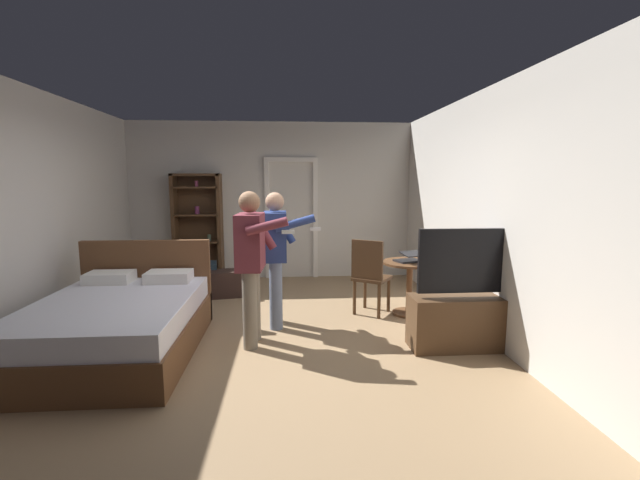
% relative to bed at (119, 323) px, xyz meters
% --- Properties ---
extents(ground_plane, '(6.66, 6.66, 0.00)m').
position_rel_bed_xyz_m(ground_plane, '(1.44, 0.24, -0.30)').
color(ground_plane, '#997A56').
extents(wall_back, '(5.14, 0.12, 2.74)m').
position_rel_bed_xyz_m(wall_back, '(1.44, 3.33, 1.07)').
color(wall_back, beige).
rests_on(wall_back, ground_plane).
extents(wall_left, '(0.15, 6.30, 2.74)m').
position_rel_bed_xyz_m(wall_left, '(-1.06, 0.24, 1.07)').
color(wall_left, beige).
rests_on(wall_left, ground_plane).
extents(wall_right, '(0.12, 6.30, 2.74)m').
position_rel_bed_xyz_m(wall_right, '(3.95, 0.24, 1.07)').
color(wall_right, beige).
rests_on(wall_right, ground_plane).
extents(doorway_frame, '(0.93, 0.08, 2.13)m').
position_rel_bed_xyz_m(doorway_frame, '(1.78, 3.25, 0.92)').
color(doorway_frame, white).
rests_on(doorway_frame, ground_plane).
extents(bed, '(1.52, 2.10, 1.02)m').
position_rel_bed_xyz_m(bed, '(0.00, 0.00, 0.00)').
color(bed, brown).
rests_on(bed, ground_plane).
extents(bookshelf, '(0.81, 0.32, 1.85)m').
position_rel_bed_xyz_m(bookshelf, '(0.18, 3.10, 0.69)').
color(bookshelf, '#4C331E').
rests_on(bookshelf, ground_plane).
extents(tv_flatscreen, '(1.23, 0.40, 1.26)m').
position_rel_bed_xyz_m(tv_flatscreen, '(3.59, -0.15, 0.06)').
color(tv_flatscreen, '#4C331E').
rests_on(tv_flatscreen, ground_plane).
extents(side_table, '(0.71, 0.71, 0.70)m').
position_rel_bed_xyz_m(side_table, '(3.29, 0.99, 0.18)').
color(side_table, brown).
rests_on(side_table, ground_plane).
extents(laptop, '(0.42, 0.42, 0.15)m').
position_rel_bed_xyz_m(laptop, '(3.27, 0.95, 0.45)').
color(laptop, black).
rests_on(laptop, side_table).
extents(bottle_on_table, '(0.06, 0.06, 0.25)m').
position_rel_bed_xyz_m(bottle_on_table, '(3.43, 0.91, 0.50)').
color(bottle_on_table, '#223123').
rests_on(bottle_on_table, side_table).
extents(wooden_chair, '(0.58, 0.58, 0.99)m').
position_rel_bed_xyz_m(wooden_chair, '(2.77, 1.01, 0.24)').
color(wooden_chair, '#4C331E').
rests_on(wooden_chair, ground_plane).
extents(person_blue_shirt, '(0.60, 0.63, 1.63)m').
position_rel_bed_xyz_m(person_blue_shirt, '(1.34, 0.12, 0.64)').
color(person_blue_shirt, gray).
rests_on(person_blue_shirt, ground_plane).
extents(person_striped_shirt, '(0.65, 0.58, 1.60)m').
position_rel_bed_xyz_m(person_striped_shirt, '(1.58, 0.69, 0.62)').
color(person_striped_shirt, slate).
rests_on(person_striped_shirt, ground_plane).
extents(suitcase_dark, '(0.53, 0.45, 0.47)m').
position_rel_bed_xyz_m(suitcase_dark, '(0.37, 2.26, -0.07)').
color(suitcase_dark, '#1E2D38').
rests_on(suitcase_dark, ground_plane).
extents(suitcase_small, '(0.65, 0.46, 0.39)m').
position_rel_bed_xyz_m(suitcase_small, '(0.74, 2.04, -0.11)').
color(suitcase_small, black).
rests_on(suitcase_small, ground_plane).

